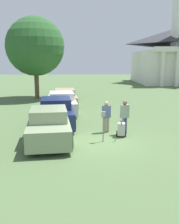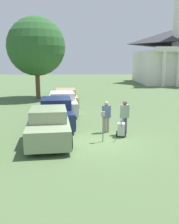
{
  "view_description": "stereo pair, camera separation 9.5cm",
  "coord_description": "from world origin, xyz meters",
  "px_view_note": "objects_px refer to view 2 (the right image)",
  "views": [
    {
      "loc": [
        -0.74,
        -11.19,
        3.66
      ],
      "look_at": [
        -0.48,
        1.36,
        1.1
      ],
      "focal_mm": 40.0,
      "sensor_mm": 36.0,
      "label": 1
    },
    {
      "loc": [
        -0.64,
        -11.19,
        3.66
      ],
      "look_at": [
        -0.48,
        1.36,
        1.1
      ],
      "focal_mm": 40.0,
      "sensor_mm": 36.0,
      "label": 2
    }
  ],
  "objects_px": {
    "parking_meter": "(103,121)",
    "equipment_cart": "(121,129)",
    "parked_car_white": "(62,103)",
    "person_worker": "(106,115)",
    "parked_car_sage": "(49,125)",
    "parked_car_navy": "(56,112)",
    "parked_car_tan": "(66,97)",
    "church": "(172,53)",
    "person_supervisor": "(125,115)"
  },
  "relations": [
    {
      "from": "parking_meter",
      "to": "equipment_cart",
      "type": "height_order",
      "value": "parking_meter"
    },
    {
      "from": "parked_car_white",
      "to": "parking_meter",
      "type": "xyz_separation_m",
      "value": [
        2.52,
        -6.87,
        0.29
      ]
    },
    {
      "from": "parking_meter",
      "to": "person_worker",
      "type": "relative_size",
      "value": 0.86
    },
    {
      "from": "parked_car_sage",
      "to": "parked_car_navy",
      "type": "xyz_separation_m",
      "value": [
        0.0,
        2.9,
        0.01
      ]
    },
    {
      "from": "parked_car_white",
      "to": "parked_car_navy",
      "type": "bearing_deg",
      "value": -97.46
    },
    {
      "from": "parked_car_tan",
      "to": "equipment_cart",
      "type": "distance_m",
      "value": 9.78
    },
    {
      "from": "parked_car_white",
      "to": "person_worker",
      "type": "bearing_deg",
      "value": -69.69
    },
    {
      "from": "parked_car_white",
      "to": "church",
      "type": "height_order",
      "value": "church"
    },
    {
      "from": "parking_meter",
      "to": "person_worker",
      "type": "xyz_separation_m",
      "value": [
        0.28,
        1.56,
        -0.05
      ]
    },
    {
      "from": "parked_car_navy",
      "to": "person_worker",
      "type": "xyz_separation_m",
      "value": [
        2.8,
        -1.62,
        0.19
      ]
    },
    {
      "from": "parked_car_white",
      "to": "church",
      "type": "bearing_deg",
      "value": 49.69
    },
    {
      "from": "parked_car_sage",
      "to": "parking_meter",
      "type": "xyz_separation_m",
      "value": [
        2.52,
        -0.28,
        0.26
      ]
    },
    {
      "from": "parking_meter",
      "to": "person_worker",
      "type": "bearing_deg",
      "value": 79.96
    },
    {
      "from": "person_worker",
      "to": "church",
      "type": "bearing_deg",
      "value": -123.12
    },
    {
      "from": "parked_car_sage",
      "to": "person_supervisor",
      "type": "height_order",
      "value": "person_supervisor"
    },
    {
      "from": "person_supervisor",
      "to": "equipment_cart",
      "type": "relative_size",
      "value": 1.74
    },
    {
      "from": "equipment_cart",
      "to": "person_supervisor",
      "type": "bearing_deg",
      "value": 72.55
    },
    {
      "from": "parked_car_white",
      "to": "church",
      "type": "xyz_separation_m",
      "value": [
        16.22,
        25.11,
        4.31
      ]
    },
    {
      "from": "person_supervisor",
      "to": "church",
      "type": "relative_size",
      "value": 0.08
    },
    {
      "from": "parked_car_tan",
      "to": "church",
      "type": "height_order",
      "value": "church"
    },
    {
      "from": "parked_car_tan",
      "to": "equipment_cart",
      "type": "height_order",
      "value": "parked_car_tan"
    },
    {
      "from": "parking_meter",
      "to": "equipment_cart",
      "type": "xyz_separation_m",
      "value": [
        0.95,
        0.79,
        -0.6
      ]
    },
    {
      "from": "parked_car_white",
      "to": "person_supervisor",
      "type": "height_order",
      "value": "person_supervisor"
    },
    {
      "from": "parked_car_white",
      "to": "person_supervisor",
      "type": "distance_m",
      "value": 6.72
    },
    {
      "from": "person_worker",
      "to": "person_supervisor",
      "type": "xyz_separation_m",
      "value": [
        0.9,
        -0.3,
        0.06
      ]
    },
    {
      "from": "parked_car_white",
      "to": "equipment_cart",
      "type": "bearing_deg",
      "value": -67.76
    },
    {
      "from": "person_supervisor",
      "to": "parked_car_tan",
      "type": "bearing_deg",
      "value": -91.22
    },
    {
      "from": "church",
      "to": "parking_meter",
      "type": "bearing_deg",
      "value": -113.19
    },
    {
      "from": "parking_meter",
      "to": "person_supervisor",
      "type": "distance_m",
      "value": 1.73
    },
    {
      "from": "parked_car_sage",
      "to": "parked_car_tan",
      "type": "bearing_deg",
      "value": 82.54
    },
    {
      "from": "parked_car_navy",
      "to": "parked_car_tan",
      "type": "distance_m",
      "value": 6.74
    },
    {
      "from": "person_worker",
      "to": "person_supervisor",
      "type": "bearing_deg",
      "value": 152.25
    },
    {
      "from": "parked_car_tan",
      "to": "church",
      "type": "xyz_separation_m",
      "value": [
        16.22,
        22.06,
        4.35
      ]
    },
    {
      "from": "parked_car_sage",
      "to": "church",
      "type": "xyz_separation_m",
      "value": [
        16.22,
        31.7,
        4.28
      ]
    },
    {
      "from": "parked_car_sage",
      "to": "parking_meter",
      "type": "height_order",
      "value": "parked_car_sage"
    },
    {
      "from": "parked_car_sage",
      "to": "person_supervisor",
      "type": "bearing_deg",
      "value": 7.37
    },
    {
      "from": "parked_car_sage",
      "to": "parked_car_white",
      "type": "bearing_deg",
      "value": 82.54
    },
    {
      "from": "parked_car_navy",
      "to": "parked_car_tan",
      "type": "xyz_separation_m",
      "value": [
        0.0,
        6.74,
        -0.08
      ]
    },
    {
      "from": "church",
      "to": "person_supervisor",
      "type": "bearing_deg",
      "value": -112.18
    },
    {
      "from": "parked_car_sage",
      "to": "parked_car_navy",
      "type": "relative_size",
      "value": 1.01
    },
    {
      "from": "parked_car_navy",
      "to": "parked_car_sage",
      "type": "bearing_deg",
      "value": -97.46
    },
    {
      "from": "person_worker",
      "to": "parked_car_white",
      "type": "bearing_deg",
      "value": -71.55
    },
    {
      "from": "person_supervisor",
      "to": "parked_car_sage",
      "type": "bearing_deg",
      "value": -9.5
    },
    {
      "from": "equipment_cart",
      "to": "person_worker",
      "type": "bearing_deg",
      "value": 138.86
    },
    {
      "from": "parked_car_navy",
      "to": "person_worker",
      "type": "bearing_deg",
      "value": -37.59
    },
    {
      "from": "parking_meter",
      "to": "person_supervisor",
      "type": "height_order",
      "value": "person_supervisor"
    },
    {
      "from": "parked_car_navy",
      "to": "person_worker",
      "type": "relative_size",
      "value": 2.96
    },
    {
      "from": "parked_car_sage",
      "to": "equipment_cart",
      "type": "distance_m",
      "value": 3.52
    },
    {
      "from": "person_worker",
      "to": "parked_car_navy",
      "type": "bearing_deg",
      "value": -39.45
    },
    {
      "from": "church",
      "to": "parked_car_white",
      "type": "bearing_deg",
      "value": -122.85
    }
  ]
}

